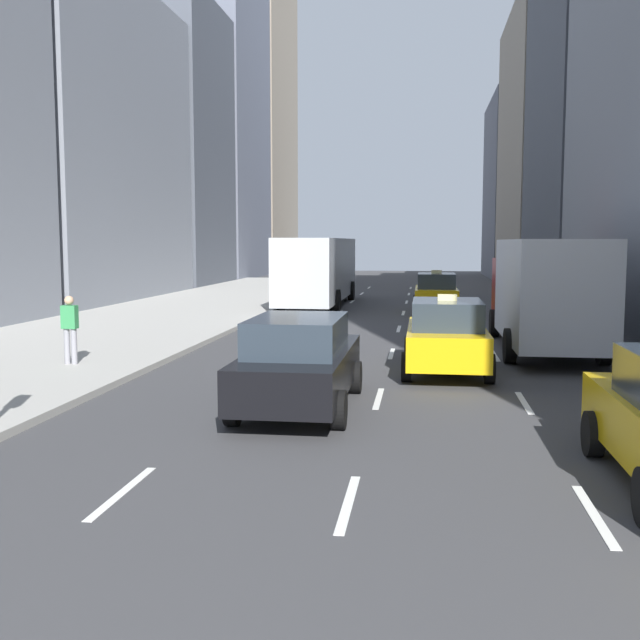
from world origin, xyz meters
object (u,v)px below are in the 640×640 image
at_px(sedan_black_near, 299,362).
at_px(city_bus, 318,269).
at_px(box_truck, 544,291).
at_px(taxi_lead, 446,336).
at_px(pedestrian_far_walking, 70,326).
at_px(taxi_third, 436,293).

bearing_deg(sedan_black_near, city_bus, 97.12).
bearing_deg(city_bus, box_truck, -59.78).
distance_m(taxi_lead, pedestrian_far_walking, 9.01).
distance_m(sedan_black_near, city_bus, 22.69).
height_order(taxi_third, box_truck, box_truck).
xyz_separation_m(box_truck, pedestrian_far_walking, (-11.76, -4.65, -0.64)).
xyz_separation_m(taxi_lead, sedan_black_near, (-2.80, -4.29, 0.00)).
relative_size(city_bus, box_truck, 1.38).
distance_m(city_bus, box_truck, 16.71).
height_order(taxi_third, sedan_black_near, taxi_third).
height_order(sedan_black_near, pedestrian_far_walking, pedestrian_far_walking).
xyz_separation_m(taxi_third, sedan_black_near, (-2.80, -19.52, 0.00)).
bearing_deg(pedestrian_far_walking, sedan_black_near, -28.91).
relative_size(taxi_third, city_bus, 0.38).
bearing_deg(sedan_black_near, taxi_third, 81.84).
bearing_deg(city_bus, taxi_lead, -72.87).
bearing_deg(taxi_lead, sedan_black_near, -123.11).
bearing_deg(taxi_third, sedan_black_near, -98.16).
distance_m(city_bus, pedestrian_far_walking, 19.40).
bearing_deg(taxi_lead, taxi_third, 90.00).
relative_size(taxi_lead, city_bus, 0.38).
xyz_separation_m(sedan_black_near, box_truck, (5.60, 8.06, 0.83)).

